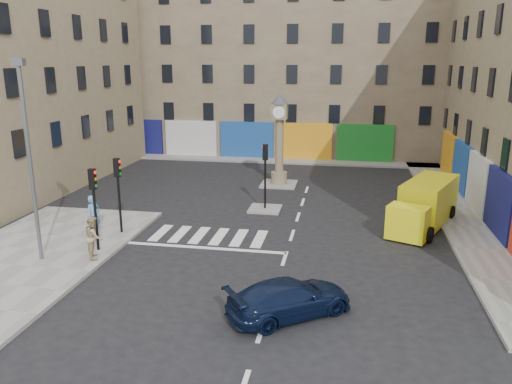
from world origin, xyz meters
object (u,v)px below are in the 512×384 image
(traffic_light_left_far, at_px, (118,183))
(traffic_light_island, at_px, (265,166))
(navy_sedan, at_px, (290,298))
(pedestrian_blue, at_px, (94,216))
(pedestrian_tan, at_px, (94,237))
(clock_pillar, at_px, (279,134))
(yellow_van, at_px, (425,204))
(lamp_post, at_px, (29,152))
(traffic_light_left_near, at_px, (94,196))

(traffic_light_left_far, height_order, traffic_light_island, traffic_light_left_far)
(navy_sedan, height_order, pedestrian_blue, pedestrian_blue)
(traffic_light_island, distance_m, pedestrian_tan, 10.63)
(traffic_light_island, relative_size, navy_sedan, 0.85)
(traffic_light_island, xyz_separation_m, clock_pillar, (0.00, 6.00, 0.96))
(traffic_light_island, distance_m, yellow_van, 8.80)
(traffic_light_island, distance_m, lamp_post, 12.52)
(traffic_light_left_near, bearing_deg, pedestrian_blue, 121.09)
(traffic_light_left_far, bearing_deg, navy_sedan, -35.66)
(lamp_post, bearing_deg, pedestrian_blue, 72.98)
(clock_pillar, distance_m, navy_sedan, 18.35)
(lamp_post, relative_size, yellow_van, 1.27)
(traffic_light_island, relative_size, pedestrian_tan, 2.01)
(pedestrian_blue, bearing_deg, navy_sedan, -97.53)
(clock_pillar, bearing_deg, yellow_van, -39.99)
(traffic_light_left_far, bearing_deg, clock_pillar, 61.06)
(yellow_van, bearing_deg, navy_sedan, -94.71)
(yellow_van, bearing_deg, lamp_post, -130.69)
(traffic_light_island, xyz_separation_m, yellow_van, (8.59, -1.21, -1.45))
(traffic_light_island, height_order, yellow_van, traffic_light_island)
(lamp_post, bearing_deg, clock_pillar, 61.65)
(yellow_van, height_order, pedestrian_tan, yellow_van)
(clock_pillar, distance_m, pedestrian_tan, 16.01)
(traffic_light_left_near, relative_size, navy_sedan, 0.85)
(traffic_light_left_near, xyz_separation_m, yellow_van, (14.89, 6.59, -1.48))
(pedestrian_blue, bearing_deg, traffic_light_left_near, -126.76)
(traffic_light_left_far, distance_m, pedestrian_tan, 3.60)
(traffic_light_left_near, height_order, pedestrian_blue, traffic_light_left_near)
(traffic_light_island, bearing_deg, pedestrian_blue, -139.65)
(traffic_light_left_near, bearing_deg, traffic_light_left_far, 90.00)
(navy_sedan, bearing_deg, lamp_post, 39.31)
(traffic_light_left_near, relative_size, traffic_light_island, 1.00)
(navy_sedan, bearing_deg, traffic_light_left_near, 28.81)
(navy_sedan, relative_size, pedestrian_blue, 2.17)
(traffic_light_left_far, distance_m, lamp_post, 4.77)
(traffic_light_left_near, xyz_separation_m, navy_sedan, (9.07, -4.11, -1.99))
(navy_sedan, distance_m, pedestrian_blue, 11.57)
(yellow_van, distance_m, pedestrian_tan, 16.37)
(yellow_van, distance_m, pedestrian_blue, 16.63)
(traffic_light_left_near, relative_size, lamp_post, 0.45)
(traffic_light_island, xyz_separation_m, pedestrian_tan, (-6.00, -8.64, -1.52))
(lamp_post, height_order, navy_sedan, lamp_post)
(lamp_post, relative_size, pedestrian_tan, 4.50)
(traffic_light_left_far, relative_size, traffic_light_island, 1.00)
(traffic_light_left_far, relative_size, clock_pillar, 0.61)
(pedestrian_tan, bearing_deg, clock_pillar, -47.05)
(pedestrian_tan, bearing_deg, traffic_light_island, -59.54)
(pedestrian_blue, bearing_deg, traffic_light_island, -27.50)
(navy_sedan, height_order, yellow_van, yellow_van)
(traffic_light_island, xyz_separation_m, navy_sedan, (2.77, -11.91, -1.96))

